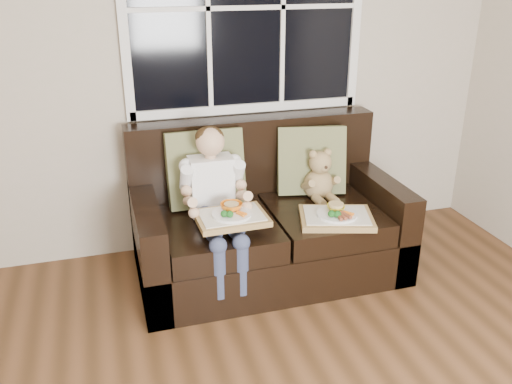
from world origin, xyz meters
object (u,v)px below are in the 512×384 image
object	(u,v)px
tray_right	(336,217)
child	(215,191)
tray_left	(231,216)
loveseat	(266,225)
teddy_bear	(319,178)

from	to	relation	value
tray_right	child	bearing A→B (deg)	179.83
child	tray_left	world-z (taller)	child
loveseat	tray_left	bearing A→B (deg)	-133.01
tray_left	tray_right	xyz separation A→B (m)	(0.66, 0.00, -0.10)
loveseat	child	world-z (taller)	child
tray_right	loveseat	bearing A→B (deg)	152.82
loveseat	teddy_bear	size ratio (longest dim) A/B	4.76
loveseat	tray_right	distance (m)	0.51
teddy_bear	tray_left	xyz separation A→B (m)	(-0.70, -0.37, -0.02)
teddy_bear	tray_left	distance (m)	0.79
child	tray_right	world-z (taller)	child
child	teddy_bear	xyz separation A→B (m)	(0.74, 0.15, -0.05)
loveseat	tray_right	xyz separation A→B (m)	(0.35, -0.33, 0.17)
tray_left	tray_right	bearing A→B (deg)	-1.16
child	loveseat	bearing A→B (deg)	18.35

